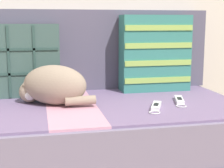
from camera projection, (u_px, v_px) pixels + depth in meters
couch at (71, 142)px, 1.67m from camera, size 1.71×0.88×0.39m
sofa_backrest at (63, 50)px, 1.96m from camera, size 1.68×0.14×0.45m
throw_pillow_quilted at (22, 60)px, 1.78m from camera, size 0.38×0.14×0.37m
throw_pillow_striped at (155, 53)px, 1.92m from camera, size 0.39×0.14×0.42m
sleeping_cat at (52, 86)px, 1.60m from camera, size 0.36×0.30×0.19m
game_remote_near at (179, 100)px, 1.66m from camera, size 0.10×0.20×0.02m
game_remote_far at (156, 107)px, 1.54m from camera, size 0.12×0.19×0.02m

